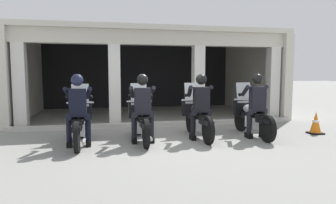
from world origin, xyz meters
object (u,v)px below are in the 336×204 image
(motorcycle_center_left, at_px, (141,119))
(motorcycle_center_right, at_px, (197,117))
(police_officer_center_left, at_px, (143,102))
(motorcycle_far_right, at_px, (251,116))
(police_officer_far_right, at_px, (257,100))
(traffic_cone_flank, at_px, (316,123))
(motorcycle_far_left, at_px, (80,122))
(police_officer_far_left, at_px, (78,104))
(police_officer_center_right, at_px, (201,101))

(motorcycle_center_left, xyz_separation_m, motorcycle_center_right, (1.41, 0.05, 0.00))
(motorcycle_center_left, distance_m, police_officer_center_left, 0.52)
(motorcycle_far_right, distance_m, police_officer_far_right, 0.52)
(police_officer_far_right, xyz_separation_m, traffic_cone_flank, (1.77, 0.10, -0.65))
(police_officer_center_left, xyz_separation_m, motorcycle_center_right, (1.42, 0.34, -0.44))
(police_officer_center_left, relative_size, motorcycle_center_right, 0.78)
(motorcycle_far_left, relative_size, police_officer_far_left, 1.29)
(motorcycle_far_left, bearing_deg, police_officer_center_right, 2.71)
(traffic_cone_flank, bearing_deg, police_officer_far_left, -179.07)
(police_officer_far_left, height_order, police_officer_far_right, same)
(motorcycle_center_left, bearing_deg, motorcycle_center_right, 6.17)
(motorcycle_center_left, relative_size, motorcycle_center_right, 1.00)
(motorcycle_center_left, relative_size, motorcycle_far_right, 1.00)
(motorcycle_far_left, height_order, police_officer_far_right, police_officer_far_right)
(motorcycle_center_right, distance_m, police_officer_center_right, 0.52)
(police_officer_far_left, xyz_separation_m, motorcycle_center_left, (1.42, 0.33, -0.44))
(traffic_cone_flank, bearing_deg, motorcycle_far_left, 178.23)
(motorcycle_center_left, relative_size, police_officer_center_left, 1.29)
(police_officer_far_right, distance_m, traffic_cone_flank, 1.89)
(motorcycle_center_right, bearing_deg, police_officer_center_left, -164.95)
(motorcycle_far_left, relative_size, police_officer_far_right, 1.29)
(motorcycle_center_right, height_order, motorcycle_far_right, same)
(police_officer_far_left, bearing_deg, traffic_cone_flank, 7.36)
(police_officer_center_left, distance_m, traffic_cone_flank, 4.64)
(police_officer_center_right, bearing_deg, motorcycle_far_left, 177.88)
(motorcycle_far_left, distance_m, police_officer_center_left, 1.50)
(motorcycle_center_left, relative_size, traffic_cone_flank, 3.46)
(police_officer_center_left, xyz_separation_m, police_officer_far_right, (2.83, -0.04, 0.00))
(police_officer_far_left, bearing_deg, motorcycle_far_right, 10.29)
(police_officer_far_left, distance_m, motorcycle_far_right, 4.27)
(police_officer_center_right, bearing_deg, police_officer_center_left, -176.18)
(motorcycle_far_right, height_order, traffic_cone_flank, motorcycle_far_right)
(traffic_cone_flank, bearing_deg, police_officer_far_right, -176.93)
(police_officer_center_right, distance_m, motorcycle_far_right, 1.49)
(police_officer_center_right, bearing_deg, traffic_cone_flank, 1.57)
(police_officer_center_left, relative_size, motorcycle_far_right, 0.78)
(motorcycle_far_left, xyz_separation_m, police_officer_far_right, (4.24, -0.28, 0.44))
(motorcycle_center_left, distance_m, motorcycle_center_right, 1.41)
(motorcycle_far_left, relative_size, traffic_cone_flank, 3.46)
(traffic_cone_flank, bearing_deg, motorcycle_far_right, 173.92)
(motorcycle_far_left, distance_m, motorcycle_center_left, 1.41)
(police_officer_far_right, bearing_deg, police_officer_far_left, -176.25)
(motorcycle_far_right, bearing_deg, motorcycle_center_left, -177.14)
(police_officer_center_right, relative_size, traffic_cone_flank, 2.69)
(police_officer_far_left, height_order, motorcycle_center_right, police_officer_far_left)
(motorcycle_far_left, height_order, motorcycle_center_right, same)
(police_officer_center_left, distance_m, motorcycle_far_right, 2.87)
(police_officer_center_right, xyz_separation_m, police_officer_far_right, (1.41, -0.10, 0.00))
(motorcycle_far_left, xyz_separation_m, traffic_cone_flank, (6.01, -0.19, -0.21))
(police_officer_center_right, xyz_separation_m, motorcycle_far_right, (1.42, 0.19, -0.44))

